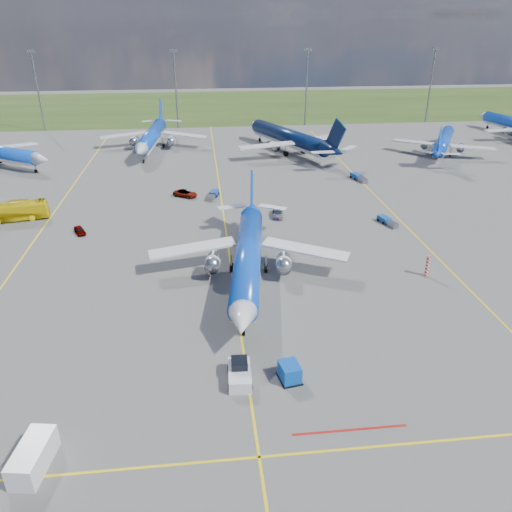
{
  "coord_description": "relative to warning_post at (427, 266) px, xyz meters",
  "views": [
    {
      "loc": [
        -3.45,
        -48.54,
        31.83
      ],
      "look_at": [
        2.93,
        8.4,
        4.0
      ],
      "focal_mm": 35.0,
      "sensor_mm": 36.0,
      "label": 1
    }
  ],
  "objects": [
    {
      "name": "apron_bus",
      "position": [
        -61.9,
        27.16,
        0.14
      ],
      "size": [
        12.09,
        4.87,
        3.28
      ],
      "primitive_type": "imported",
      "rotation": [
        0.0,
        0.0,
        1.75
      ],
      "color": "yellow",
      "rests_on": "ground"
    },
    {
      "name": "taxiway_lines",
      "position": [
        -25.83,
        19.7,
        -1.49
      ],
      "size": [
        60.25,
        160.0,
        0.02
      ],
      "color": "yellow",
      "rests_on": "ground"
    },
    {
      "name": "baggage_tug_c",
      "position": [
        -27.51,
        35.21,
        -1.0
      ],
      "size": [
        2.58,
        4.97,
        1.08
      ],
      "rotation": [
        0.0,
        0.0,
        -0.29
      ],
      "color": "#193996",
      "rests_on": "ground"
    },
    {
      "name": "baggage_tug_w",
      "position": [
        1.13,
        18.45,
        -1.03
      ],
      "size": [
        2.44,
        4.63,
        1.01
      ],
      "rotation": [
        0.0,
        0.0,
        0.3
      ],
      "color": "#174B8F",
      "rests_on": "ground"
    },
    {
      "name": "warning_post",
      "position": [
        0.0,
        0.0,
        0.0
      ],
      "size": [
        0.5,
        0.5,
        3.0
      ],
      "primitive_type": "cylinder",
      "color": "red",
      "rests_on": "ground"
    },
    {
      "name": "grass_strip",
      "position": [
        -26.0,
        142.0,
        -1.5
      ],
      "size": [
        400.0,
        80.0,
        0.01
      ],
      "primitive_type": "cube",
      "color": "#2D4719",
      "rests_on": "ground"
    },
    {
      "name": "pushback_tug",
      "position": [
        -26.77,
        -18.46,
        -0.71
      ],
      "size": [
        2.33,
        5.84,
        1.96
      ],
      "rotation": [
        0.0,
        0.0,
        -0.04
      ],
      "color": "silver",
      "rests_on": "ground"
    },
    {
      "name": "service_car_b",
      "position": [
        -32.8,
        36.27,
        -0.84
      ],
      "size": [
        5.18,
        4.44,
        1.32
      ],
      "primitive_type": "imported",
      "rotation": [
        0.0,
        0.0,
        0.99
      ],
      "color": "#999999",
      "rests_on": "ground"
    },
    {
      "name": "bg_jet_nnw",
      "position": [
        -41.82,
        74.59,
        -1.5
      ],
      "size": [
        33.28,
        41.66,
        10.23
      ],
      "primitive_type": null,
      "rotation": [
        0.0,
        0.0,
        -0.09
      ],
      "color": "blue",
      "rests_on": "ground"
    },
    {
      "name": "service_van",
      "position": [
        -43.48,
        -27.0,
        -0.44
      ],
      "size": [
        2.85,
        5.09,
        2.12
      ],
      "primitive_type": "cube",
      "rotation": [
        0.0,
        0.0,
        -0.16
      ],
      "color": "silver",
      "rests_on": "ground"
    },
    {
      "name": "service_car_c",
      "position": [
        -16.67,
        23.86,
        -0.85
      ],
      "size": [
        2.47,
        4.69,
        1.3
      ],
      "primitive_type": "imported",
      "rotation": [
        0.0,
        0.0,
        -0.15
      ],
      "color": "#999999",
      "rests_on": "ground"
    },
    {
      "name": "ground",
      "position": [
        -26.0,
        -8.0,
        -1.5
      ],
      "size": [
        400.0,
        400.0,
        0.0
      ],
      "primitive_type": "plane",
      "color": "#575754",
      "rests_on": "ground"
    },
    {
      "name": "floodlight_masts",
      "position": [
        -16.0,
        102.0,
        11.06
      ],
      "size": [
        202.2,
        0.5,
        22.7
      ],
      "color": "slate",
      "rests_on": "ground"
    },
    {
      "name": "bg_jet_ne",
      "position": [
        31.41,
        62.74,
        -1.5
      ],
      "size": [
        40.33,
        43.26,
        9.08
      ],
      "primitive_type": null,
      "rotation": [
        0.0,
        0.0,
        2.61
      ],
      "color": "blue",
      "rests_on": "ground"
    },
    {
      "name": "uld_container",
      "position": [
        -21.99,
        -18.96,
        -0.61
      ],
      "size": [
        2.14,
        2.5,
        1.77
      ],
      "primitive_type": "cube",
      "rotation": [
        0.0,
        0.0,
        0.18
      ],
      "color": "#0C4AB1",
      "rests_on": "ground"
    },
    {
      "name": "bg_jet_n",
      "position": [
        -7.17,
        68.14,
        -1.5
      ],
      "size": [
        47.12,
        52.27,
        11.19
      ],
      "primitive_type": null,
      "rotation": [
        0.0,
        0.0,
        3.56
      ],
      "color": "#071940",
      "rests_on": "ground"
    },
    {
      "name": "main_airliner",
      "position": [
        -24.02,
        1.49,
        -1.5
      ],
      "size": [
        33.92,
        41.66,
        9.97
      ],
      "primitive_type": null,
      "rotation": [
        0.0,
        0.0,
        -0.14
      ],
      "color": "blue",
      "rests_on": "ground"
    },
    {
      "name": "service_car_a",
      "position": [
        -49.4,
        19.98,
        -0.94
      ],
      "size": [
        2.62,
        3.55,
        1.13
      ],
      "primitive_type": "imported",
      "rotation": [
        0.0,
        0.0,
        0.45
      ],
      "color": "#999999",
      "rests_on": "ground"
    },
    {
      "name": "baggage_tug_e",
      "position": [
        3.65,
        43.04,
        -0.96
      ],
      "size": [
        2.52,
        5.31,
        1.15
      ],
      "rotation": [
        0.0,
        0.0,
        0.24
      ],
      "color": "#1B49A4",
      "rests_on": "ground"
    }
  ]
}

